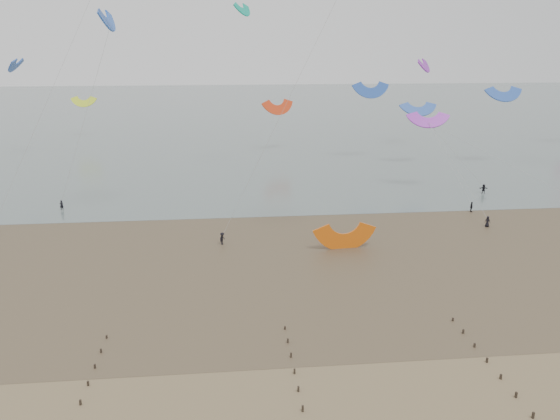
{
  "coord_description": "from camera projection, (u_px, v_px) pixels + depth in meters",
  "views": [
    {
      "loc": [
        -1.51,
        -37.93,
        28.45
      ],
      "look_at": [
        5.08,
        28.0,
        8.0
      ],
      "focal_mm": 35.0,
      "sensor_mm": 36.0,
      "label": 1
    }
  ],
  "objects": [
    {
      "name": "ground",
      "position": [
        252.0,
        405.0,
        44.6
      ],
      "size": [
        500.0,
        500.0,
        0.0
      ],
      "primitive_type": "plane",
      "color": "brown",
      "rests_on": "ground"
    },
    {
      "name": "kitesurfers",
      "position": [
        403.0,
        209.0,
        94.01
      ],
      "size": [
        92.51,
        24.33,
        1.89
      ],
      "color": "black",
      "rests_on": "ground"
    },
    {
      "name": "grounded_kite",
      "position": [
        344.0,
        248.0,
        78.51
      ],
      "size": [
        8.16,
        6.62,
        4.22
      ],
      "primitive_type": null,
      "rotation": [
        1.54,
        0.0,
        0.09
      ],
      "color": "#DF5D0E",
      "rests_on": "ground"
    },
    {
      "name": "kites_airborne",
      "position": [
        200.0,
        74.0,
        124.87
      ],
      "size": [
        211.51,
        115.09,
        38.42
      ],
      "color": "#E6FF2C",
      "rests_on": "ground"
    },
    {
      "name": "sea_and_shore",
      "position": [
        211.0,
        253.0,
        76.92
      ],
      "size": [
        500.0,
        665.0,
        0.03
      ],
      "color": "#475654",
      "rests_on": "ground"
    }
  ]
}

